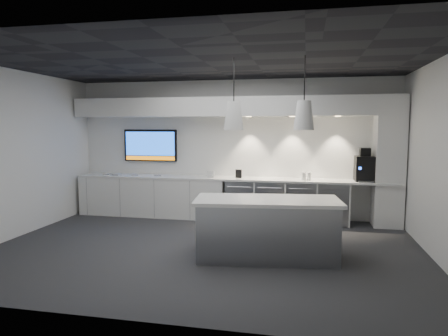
% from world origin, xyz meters
% --- Properties ---
extents(floor, '(7.00, 7.00, 0.00)m').
position_xyz_m(floor, '(0.00, 0.00, 0.00)').
color(floor, '#2E2E30').
rests_on(floor, ground).
extents(ceiling, '(7.00, 7.00, 0.00)m').
position_xyz_m(ceiling, '(0.00, 0.00, 3.00)').
color(ceiling, black).
rests_on(ceiling, wall_back).
extents(wall_back, '(7.00, 0.00, 7.00)m').
position_xyz_m(wall_back, '(0.00, 2.50, 1.50)').
color(wall_back, white).
rests_on(wall_back, floor).
extents(wall_front, '(7.00, 0.00, 7.00)m').
position_xyz_m(wall_front, '(0.00, -2.50, 1.50)').
color(wall_front, white).
rests_on(wall_front, floor).
extents(wall_left, '(0.00, 7.00, 7.00)m').
position_xyz_m(wall_left, '(-3.50, 0.00, 1.50)').
color(wall_left, white).
rests_on(wall_left, floor).
extents(wall_right, '(0.00, 7.00, 7.00)m').
position_xyz_m(wall_right, '(3.50, 0.00, 1.50)').
color(wall_right, white).
rests_on(wall_right, floor).
extents(back_counter, '(6.80, 0.65, 0.04)m').
position_xyz_m(back_counter, '(0.00, 2.17, 0.88)').
color(back_counter, white).
rests_on(back_counter, left_base_cabinets).
extents(left_base_cabinets, '(3.30, 0.63, 0.86)m').
position_xyz_m(left_base_cabinets, '(-1.75, 2.17, 0.43)').
color(left_base_cabinets, white).
rests_on(left_base_cabinets, floor).
extents(fridge_unit_a, '(0.60, 0.61, 0.85)m').
position_xyz_m(fridge_unit_a, '(0.25, 2.17, 0.42)').
color(fridge_unit_a, gray).
rests_on(fridge_unit_a, floor).
extents(fridge_unit_b, '(0.60, 0.61, 0.85)m').
position_xyz_m(fridge_unit_b, '(0.88, 2.17, 0.42)').
color(fridge_unit_b, gray).
rests_on(fridge_unit_b, floor).
extents(fridge_unit_c, '(0.60, 0.61, 0.85)m').
position_xyz_m(fridge_unit_c, '(1.51, 2.17, 0.42)').
color(fridge_unit_c, gray).
rests_on(fridge_unit_c, floor).
extents(fridge_unit_d, '(0.60, 0.61, 0.85)m').
position_xyz_m(fridge_unit_d, '(2.14, 2.17, 0.42)').
color(fridge_unit_d, gray).
rests_on(fridge_unit_d, floor).
extents(backsplash, '(4.60, 0.03, 1.30)m').
position_xyz_m(backsplash, '(1.20, 2.48, 1.55)').
color(backsplash, white).
rests_on(backsplash, wall_back).
extents(soffit, '(6.90, 0.60, 0.40)m').
position_xyz_m(soffit, '(0.00, 2.20, 2.40)').
color(soffit, white).
rests_on(soffit, wall_back).
extents(column, '(0.55, 0.55, 2.60)m').
position_xyz_m(column, '(3.20, 2.20, 1.30)').
color(column, white).
rests_on(column, floor).
extents(wall_tv, '(1.25, 0.07, 0.72)m').
position_xyz_m(wall_tv, '(-1.90, 2.45, 1.56)').
color(wall_tv, black).
rests_on(wall_tv, wall_back).
extents(island, '(2.25, 1.18, 0.91)m').
position_xyz_m(island, '(1.04, -0.25, 0.46)').
color(island, gray).
rests_on(island, floor).
extents(bin, '(0.32, 0.32, 0.43)m').
position_xyz_m(bin, '(0.00, 0.01, 0.22)').
color(bin, gray).
rests_on(bin, floor).
extents(coffee_machine, '(0.37, 0.53, 0.66)m').
position_xyz_m(coffee_machine, '(2.75, 2.20, 1.17)').
color(coffee_machine, black).
rests_on(coffee_machine, back_counter).
extents(sign_black, '(0.14, 0.06, 0.18)m').
position_xyz_m(sign_black, '(0.20, 2.16, 0.99)').
color(sign_black, black).
rests_on(sign_black, back_counter).
extents(sign_white, '(0.18, 0.07, 0.14)m').
position_xyz_m(sign_white, '(-0.41, 2.13, 0.97)').
color(sign_white, white).
rests_on(sign_white, back_counter).
extents(cup_cluster, '(0.19, 0.19, 0.16)m').
position_xyz_m(cup_cluster, '(1.61, 2.13, 0.98)').
color(cup_cluster, silver).
rests_on(cup_cluster, back_counter).
extents(tray_a, '(0.16, 0.16, 0.02)m').
position_xyz_m(tray_a, '(-2.82, 2.13, 0.91)').
color(tray_a, '#A1A1A1').
rests_on(tray_a, back_counter).
extents(tray_b, '(0.17, 0.17, 0.02)m').
position_xyz_m(tray_b, '(-2.58, 2.08, 0.91)').
color(tray_b, '#A1A1A1').
rests_on(tray_b, back_counter).
extents(tray_c, '(0.20, 0.20, 0.02)m').
position_xyz_m(tray_c, '(-2.16, 2.15, 0.91)').
color(tray_c, '#A1A1A1').
rests_on(tray_c, back_counter).
extents(tray_d, '(0.18, 0.18, 0.02)m').
position_xyz_m(tray_d, '(-1.62, 2.17, 0.91)').
color(tray_d, '#A1A1A1').
rests_on(tray_d, back_counter).
extents(pendant_left, '(0.30, 0.30, 1.12)m').
position_xyz_m(pendant_left, '(0.52, -0.25, 2.15)').
color(pendant_left, white).
rests_on(pendant_left, ceiling).
extents(pendant_right, '(0.30, 0.30, 1.12)m').
position_xyz_m(pendant_right, '(1.55, -0.25, 2.15)').
color(pendant_right, white).
rests_on(pendant_right, ceiling).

